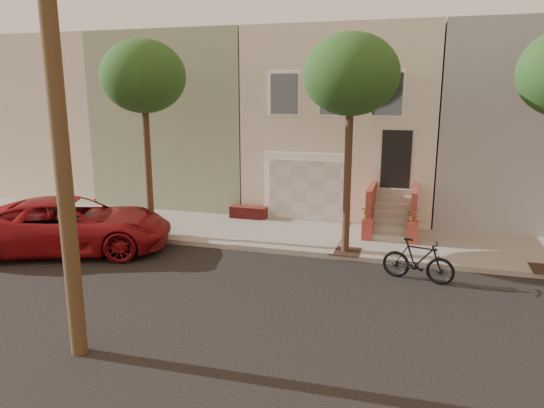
% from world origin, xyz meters
% --- Properties ---
extents(ground, '(90.00, 90.00, 0.00)m').
position_xyz_m(ground, '(0.00, 0.00, 0.00)').
color(ground, black).
rests_on(ground, ground).
extents(sidewalk, '(40.00, 3.70, 0.15)m').
position_xyz_m(sidewalk, '(0.00, 5.35, 0.07)').
color(sidewalk, gray).
rests_on(sidewalk, ground).
extents(house_row, '(33.10, 11.70, 7.00)m').
position_xyz_m(house_row, '(0.00, 11.19, 3.64)').
color(house_row, beige).
rests_on(house_row, sidewalk).
extents(tree_left, '(2.70, 2.57, 6.30)m').
position_xyz_m(tree_left, '(-5.50, 3.90, 5.26)').
color(tree_left, '#2D2116').
rests_on(tree_left, sidewalk).
extents(tree_mid, '(2.70, 2.57, 6.30)m').
position_xyz_m(tree_mid, '(1.00, 3.90, 5.26)').
color(tree_mid, '#2D2116').
rests_on(tree_mid, sidewalk).
extents(pickup_truck, '(6.61, 4.74, 1.67)m').
position_xyz_m(pickup_truck, '(-7.17, 2.02, 0.84)').
color(pickup_truck, maroon).
rests_on(pickup_truck, ground).
extents(motorcycle, '(1.93, 0.92, 1.12)m').
position_xyz_m(motorcycle, '(3.10, 2.44, 0.56)').
color(motorcycle, black).
rests_on(motorcycle, ground).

